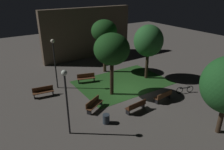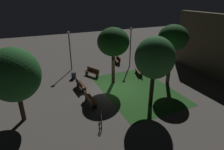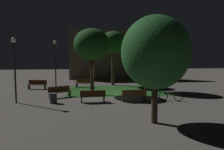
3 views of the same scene
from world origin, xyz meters
name	(u,v)px [view 3 (image 3 of 3)]	position (x,y,z in m)	size (l,w,h in m)	color
ground_plane	(110,94)	(0.00, 0.00, 0.00)	(60.00, 60.00, 0.00)	#56514C
grass_lawn	(116,90)	(0.79, 1.75, 0.01)	(8.98, 6.27, 0.01)	#23511E
bench_by_lamp	(93,96)	(-1.48, -3.15, 0.48)	(1.83, 0.61, 0.88)	#422314
bench_corner	(134,95)	(1.49, -3.15, 0.48)	(1.83, 0.60, 0.88)	brown
bench_front_left	(84,83)	(-2.26, 3.90, 0.48)	(1.86, 0.97, 0.88)	brown
bench_back_row	(59,91)	(-4.09, -1.10, 0.48)	(1.82, 1.26, 0.88)	brown
bench_front_right	(37,84)	(-6.82, 3.28, 0.48)	(1.85, 0.75, 0.88)	#512D19
tree_left_canopy	(92,45)	(-1.50, 0.29, 4.20)	(3.05, 3.05, 5.59)	#2D2116
tree_back_left	(147,47)	(3.57, 1.35, 4.02)	(2.96, 2.96, 5.64)	#2D2116
tree_right_canopy	(155,53)	(1.55, -8.14, 3.52)	(3.38, 3.38, 5.34)	#38281C
tree_tall_center	(113,43)	(0.82, 5.33, 4.59)	(2.77, 2.77, 5.86)	#423021
lamp_post_plaza_west	(55,56)	(-5.17, 4.24, 3.23)	(0.36, 0.36, 4.78)	black
lamp_post_near_wall	(14,59)	(-6.86, -2.80, 3.10)	(0.36, 0.36, 4.57)	black
trash_bin	(53,98)	(-4.23, -3.16, 0.35)	(0.50, 0.50, 0.70)	#2D3842
bicycle	(171,96)	(4.23, -3.19, 0.34)	(1.65, 0.63, 0.93)	black
building_wall_backdrop	(116,55)	(1.83, 11.18, 3.28)	(12.57, 0.80, 6.56)	brown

